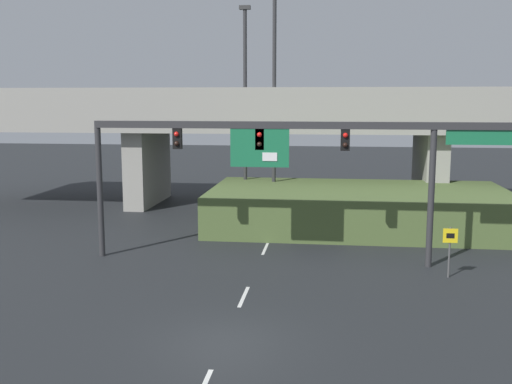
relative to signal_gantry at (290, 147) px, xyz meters
The scene contains 9 objects.
ground_plane 10.85m from the signal_gantry, 98.36° to the right, with size 160.00×160.00×0.00m, color black.
lane_markings 5.94m from the signal_gantry, 120.56° to the left, with size 0.14×32.25×0.01m.
signal_gantry is the anchor object (origin of this frame).
speed_limit_sign 7.99m from the signal_gantry, 13.20° to the right, with size 0.60×0.11×2.15m.
highway_light_pole_near 12.15m from the signal_gantry, 107.82° to the left, with size 0.70×0.36×13.20m.
highway_light_pole_far 11.21m from the signal_gantry, 99.32° to the left, with size 0.70×0.36×16.05m.
overpass_bridge 14.67m from the signal_gantry, 95.39° to the left, with size 46.21×8.68×8.16m.
grass_embankment 9.70m from the signal_gantry, 66.94° to the left, with size 17.04×8.96×2.28m.
parked_sedan_near_right 11.51m from the signal_gantry, 29.49° to the left, with size 4.67×2.68×1.38m.
Camera 1 is at (3.17, -17.34, 7.37)m, focal length 42.00 mm.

